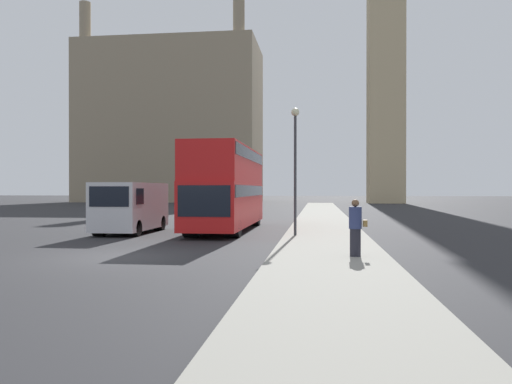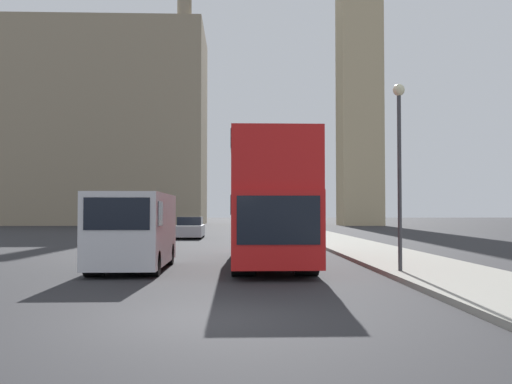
{
  "view_description": "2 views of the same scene",
  "coord_description": "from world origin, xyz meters",
  "px_view_note": "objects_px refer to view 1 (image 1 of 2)",
  "views": [
    {
      "loc": [
        6.5,
        -15.41,
        2.19
      ],
      "look_at": [
        3.14,
        11.58,
        2.04
      ],
      "focal_mm": 35.0,
      "sensor_mm": 36.0,
      "label": 1
    },
    {
      "loc": [
        0.57,
        -10.28,
        1.95
      ],
      "look_at": [
        1.62,
        19.29,
        2.92
      ],
      "focal_mm": 40.0,
      "sensor_mm": 36.0,
      "label": 2
    }
  ],
  "objects_px": {
    "pedestrian": "(356,228)",
    "parked_sedan": "(219,205)",
    "red_double_decker_bus": "(227,185)",
    "street_lamp": "(295,152)",
    "white_van": "(131,206)",
    "clock_tower": "(386,6)"
  },
  "relations": [
    {
      "from": "pedestrian",
      "to": "parked_sedan",
      "type": "xyz_separation_m",
      "value": [
        -10.29,
        30.21,
        -0.33
      ]
    },
    {
      "from": "red_double_decker_bus",
      "to": "street_lamp",
      "type": "xyz_separation_m",
      "value": [
        3.77,
        -3.84,
        1.44
      ]
    },
    {
      "from": "pedestrian",
      "to": "street_lamp",
      "type": "relative_size",
      "value": 0.31
    },
    {
      "from": "red_double_decker_bus",
      "to": "pedestrian",
      "type": "bearing_deg",
      "value": -60.76
    },
    {
      "from": "white_van",
      "to": "parked_sedan",
      "type": "relative_size",
      "value": 1.15
    },
    {
      "from": "street_lamp",
      "to": "pedestrian",
      "type": "bearing_deg",
      "value": -72.37
    },
    {
      "from": "pedestrian",
      "to": "parked_sedan",
      "type": "distance_m",
      "value": 31.92
    },
    {
      "from": "street_lamp",
      "to": "parked_sedan",
      "type": "xyz_separation_m",
      "value": [
        -8.16,
        23.5,
        -3.17
      ]
    },
    {
      "from": "white_van",
      "to": "pedestrian",
      "type": "xyz_separation_m",
      "value": [
        10.42,
        -8.49,
        -0.33
      ]
    },
    {
      "from": "red_double_decker_bus",
      "to": "white_van",
      "type": "distance_m",
      "value": 5.07
    },
    {
      "from": "street_lamp",
      "to": "white_van",
      "type": "bearing_deg",
      "value": 167.88
    },
    {
      "from": "parked_sedan",
      "to": "red_double_decker_bus",
      "type": "bearing_deg",
      "value": -77.42
    },
    {
      "from": "red_double_decker_bus",
      "to": "pedestrian",
      "type": "xyz_separation_m",
      "value": [
        5.91,
        -10.55,
        -1.4
      ]
    },
    {
      "from": "red_double_decker_bus",
      "to": "street_lamp",
      "type": "bearing_deg",
      "value": -45.48
    },
    {
      "from": "pedestrian",
      "to": "street_lamp",
      "type": "bearing_deg",
      "value": 107.63
    },
    {
      "from": "white_van",
      "to": "red_double_decker_bus",
      "type": "bearing_deg",
      "value": 24.51
    },
    {
      "from": "white_van",
      "to": "street_lamp",
      "type": "relative_size",
      "value": 0.95
    },
    {
      "from": "clock_tower",
      "to": "street_lamp",
      "type": "xyz_separation_m",
      "value": [
        -11.56,
        -58.21,
        -27.14
      ]
    },
    {
      "from": "red_double_decker_bus",
      "to": "street_lamp",
      "type": "relative_size",
      "value": 1.91
    },
    {
      "from": "white_van",
      "to": "parked_sedan",
      "type": "height_order",
      "value": "white_van"
    },
    {
      "from": "street_lamp",
      "to": "parked_sedan",
      "type": "height_order",
      "value": "street_lamp"
    },
    {
      "from": "red_double_decker_bus",
      "to": "white_van",
      "type": "bearing_deg",
      "value": -155.49
    }
  ]
}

